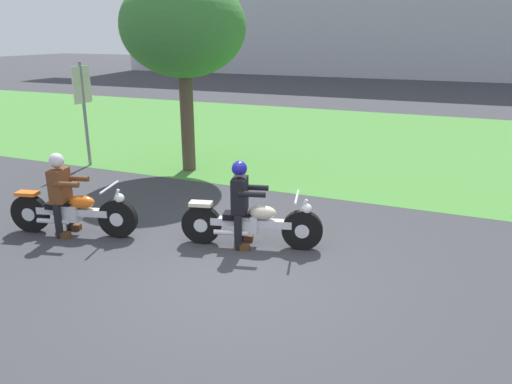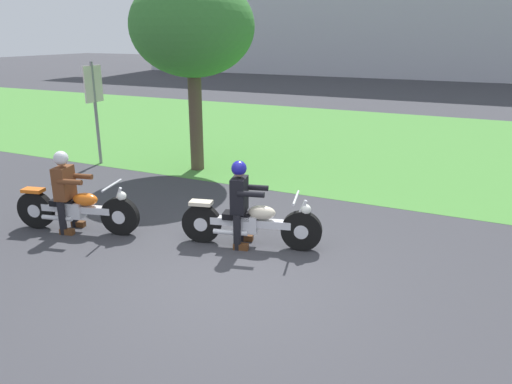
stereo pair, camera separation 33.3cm
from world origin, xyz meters
TOP-DOWN VIEW (x-y plane):
  - ground at (0.00, 0.00)m, footprint 120.00×120.00m
  - grass_verge at (0.00, 9.87)m, footprint 60.00×12.00m
  - motorcycle_lead at (-0.20, 1.09)m, footprint 2.23×0.84m
  - rider_lead at (-0.36, 1.05)m, footprint 0.62×0.55m
  - motorcycle_follow at (-3.15, 0.36)m, footprint 2.20×0.83m
  - rider_follow at (-3.32, 0.32)m, footprint 0.62×0.55m
  - tree_roadside at (-3.46, 4.69)m, footprint 2.89×2.89m
  - sign_banner at (-6.07, 4.09)m, footprint 0.08×0.60m

SIDE VIEW (x-z plane):
  - ground at x=0.00m, z-range 0.00..0.00m
  - grass_verge at x=0.00m, z-range 0.00..0.01m
  - motorcycle_lead at x=-0.20m, z-range -0.05..0.83m
  - motorcycle_follow at x=-3.15m, z-range -0.04..0.84m
  - rider_lead at x=-0.36m, z-range 0.12..1.52m
  - rider_follow at x=-3.32m, z-range 0.12..1.53m
  - sign_banner at x=-6.07m, z-range 0.42..3.02m
  - tree_roadside at x=-3.46m, z-range 1.10..5.67m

